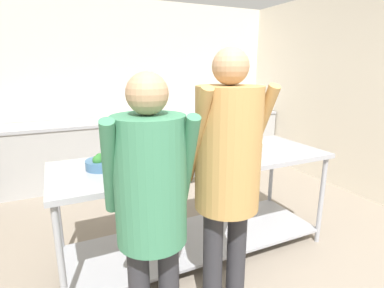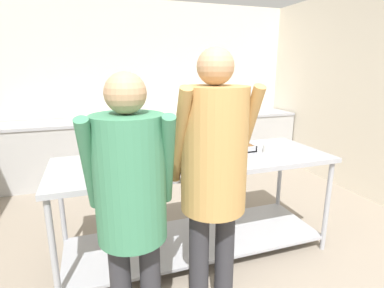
{
  "view_description": "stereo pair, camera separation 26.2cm",
  "coord_description": "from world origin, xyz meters",
  "views": [
    {
      "loc": [
        -1.09,
        -0.71,
        1.66
      ],
      "look_at": [
        -0.02,
        1.59,
        1.0
      ],
      "focal_mm": 28.0,
      "sensor_mm": 36.0,
      "label": 1
    },
    {
      "loc": [
        -0.84,
        -0.81,
        1.66
      ],
      "look_at": [
        -0.02,
        1.59,
        1.0
      ],
      "focal_mm": 28.0,
      "sensor_mm": 36.0,
      "label": 2
    }
  ],
  "objects": [
    {
      "name": "back_counter",
      "position": [
        -0.0,
        3.73,
        0.45
      ],
      "size": [
        4.91,
        0.65,
        0.89
      ],
      "color": "#A8A8A8",
      "rests_on": "ground_plane"
    },
    {
      "name": "serving_tray_vegetables",
      "position": [
        0.38,
        1.63,
        0.92
      ],
      "size": [
        0.39,
        0.29,
        0.05
      ],
      "color": "#9EA0A8",
      "rests_on": "serving_counter"
    },
    {
      "name": "wall_right",
      "position": [
        2.5,
        2.05,
        1.32
      ],
      "size": [
        0.06,
        4.22,
        2.65
      ],
      "color": "beige",
      "rests_on": "ground_plane"
    },
    {
      "name": "wall_rear",
      "position": [
        0.0,
        4.1,
        1.32
      ],
      "size": [
        5.07,
        0.06,
        2.65
      ],
      "color": "beige",
      "rests_on": "ground_plane"
    },
    {
      "name": "plate_stack",
      "position": [
        0.75,
        1.42,
        0.93
      ],
      "size": [
        0.27,
        0.27,
        0.07
      ],
      "color": "white",
      "rests_on": "serving_counter"
    },
    {
      "name": "guest_serving_left",
      "position": [
        -0.17,
        0.76,
        1.08
      ],
      "size": [
        0.49,
        0.4,
        1.76
      ],
      "color": "#2D2D33",
      "rests_on": "ground_plane"
    },
    {
      "name": "serving_tray_roast",
      "position": [
        -0.04,
        1.41,
        0.92
      ],
      "size": [
        0.38,
        0.29,
        0.05
      ],
      "color": "#9EA0A8",
      "rests_on": "serving_counter"
    },
    {
      "name": "serving_counter",
      "position": [
        -0.02,
        1.49,
        0.61
      ],
      "size": [
        2.36,
        0.82,
        0.9
      ],
      "color": "#9EA0A8",
      "rests_on": "ground_plane"
    },
    {
      "name": "water_bottle",
      "position": [
        1.9,
        3.68,
        1.02
      ],
      "size": [
        0.07,
        0.07,
        0.28
      ],
      "color": "silver",
      "rests_on": "back_counter"
    },
    {
      "name": "sauce_pan",
      "position": [
        -0.45,
        1.41,
        0.93
      ],
      "size": [
        0.36,
        0.22,
        0.07
      ],
      "color": "#9EA0A8",
      "rests_on": "serving_counter"
    },
    {
      "name": "guest_serving_right",
      "position": [
        -0.67,
        0.7,
        1.0
      ],
      "size": [
        0.51,
        0.38,
        1.63
      ],
      "color": "#2D2D33",
      "rests_on": "ground_plane"
    },
    {
      "name": "broccoli_bowl",
      "position": [
        -0.8,
        1.55,
        0.94
      ],
      "size": [
        0.25,
        0.25,
        0.12
      ],
      "color": "#3D668C",
      "rests_on": "serving_counter"
    }
  ]
}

